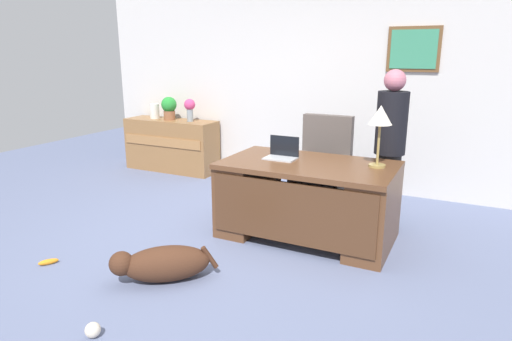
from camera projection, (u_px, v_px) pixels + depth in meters
name	position (u px, v px, depth m)	size (l,w,h in m)	color
ground_plane	(224.00, 250.00, 4.26)	(12.00, 12.00, 0.00)	slate
back_wall	(318.00, 89.00, 6.15)	(7.00, 0.16, 2.70)	silver
desk	(307.00, 198.00, 4.47)	(1.71, 0.99, 0.78)	brown
credenza	(172.00, 145.00, 7.08)	(1.52, 0.50, 0.82)	olive
armchair	(322.00, 169.00, 5.28)	(0.60, 0.59, 1.12)	#564C47
person_standing	(390.00, 148.00, 4.68)	(0.32, 0.32, 1.68)	#262323
dog_lying	(162.00, 264.00, 3.66)	(0.75, 0.68, 0.30)	#472819
laptop	(282.00, 153.00, 4.57)	(0.32, 0.22, 0.22)	#B2B5BA
desk_lamp	(380.00, 119.00, 4.12)	(0.22, 0.22, 0.59)	#9E8447
vase_with_flowers	(190.00, 107.00, 6.76)	(0.17, 0.17, 0.34)	gray
vase_empty	(155.00, 111.00, 7.08)	(0.15, 0.15, 0.23)	silver
potted_plant	(169.00, 107.00, 6.93)	(0.24, 0.24, 0.36)	brown
dog_toy_ball	(93.00, 330.00, 2.95)	(0.11, 0.11, 0.11)	beige
dog_toy_bone	(48.00, 262.00, 3.97)	(0.17, 0.05, 0.05)	orange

